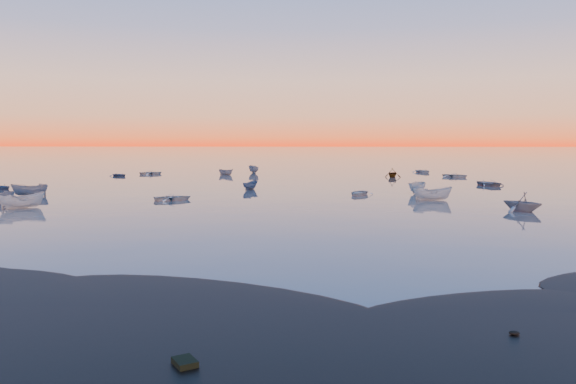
# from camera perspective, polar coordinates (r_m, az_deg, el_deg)

# --- Properties ---
(ground) EXTENTS (600.00, 600.00, 0.00)m
(ground) POSITION_cam_1_polar(r_m,az_deg,el_deg) (123.39, 3.04, 2.53)
(ground) COLOR #625752
(ground) RESTS_ON ground
(mud_lobes) EXTENTS (140.00, 6.00, 0.07)m
(mud_lobes) POSITION_cam_1_polar(r_m,az_deg,el_deg) (23.20, 7.30, -10.47)
(mud_lobes) COLOR black
(mud_lobes) RESTS_ON ground
(moored_fleet) EXTENTS (124.00, 58.00, 1.20)m
(moored_fleet) POSITION_cam_1_polar(r_m,az_deg,el_deg) (76.50, 3.63, 0.71)
(moored_fleet) COLOR beige
(moored_fleet) RESTS_ON ground
(boat_near_left) EXTENTS (3.41, 3.96, 0.93)m
(boat_near_left) POSITION_cam_1_polar(r_m,az_deg,el_deg) (78.74, -27.16, 0.24)
(boat_near_left) COLOR #3B5271
(boat_near_left) RESTS_ON ground
(boat_near_center) EXTENTS (1.70, 4.01, 1.39)m
(boat_near_center) POSITION_cam_1_polar(r_m,az_deg,el_deg) (59.67, 14.46, -0.81)
(boat_near_center) COLOR beige
(boat_near_center) RESTS_ON ground
(boat_near_right) EXTENTS (3.81, 3.68, 1.28)m
(boat_near_right) POSITION_cam_1_polar(r_m,az_deg,el_deg) (53.20, 22.67, -1.81)
(boat_near_right) COLOR slate
(boat_near_right) RESTS_ON ground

